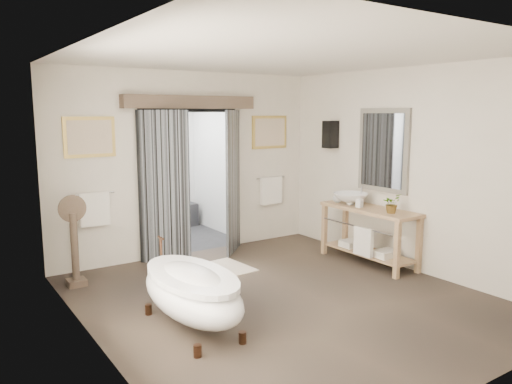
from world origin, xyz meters
TOP-DOWN VIEW (x-y plane):
  - ground_plane at (0.00, 0.00)m, footprint 5.00×5.00m
  - room_shell at (-0.04, -0.11)m, footprint 4.52×5.02m
  - shower_room at (0.00, 3.99)m, footprint 2.22×2.01m
  - back_wall_dressing at (0.00, 2.32)m, footprint 3.82×0.70m
  - clawfoot_tub at (-1.30, -0.13)m, footprint 0.76×1.70m
  - vanity at (1.95, 0.47)m, footprint 0.57×1.60m
  - pedestal_mirror at (-1.97, 1.92)m, footprint 0.36×0.23m
  - rug at (-0.26, 1.42)m, footprint 1.26×0.89m
  - slippers at (-0.35, 1.33)m, footprint 0.34×0.26m
  - basin at (1.92, 0.83)m, footprint 0.70×0.70m
  - plant at (1.93, 0.03)m, footprint 0.28×0.25m
  - soap_bottle_a at (1.87, 0.59)m, footprint 0.10×0.10m
  - soap_bottle_b at (1.88, 1.09)m, footprint 0.17×0.17m

SIDE VIEW (x-z plane):
  - ground_plane at x=0.00m, z-range 0.00..0.00m
  - rug at x=-0.26m, z-range 0.00..0.01m
  - slippers at x=-0.35m, z-range 0.01..0.06m
  - clawfoot_tub at x=-1.30m, z-range -0.01..0.82m
  - vanity at x=1.95m, z-range 0.08..0.93m
  - pedestal_mirror at x=-1.97m, z-range -0.09..1.13m
  - shower_room at x=0.00m, z-range -0.35..2.16m
  - soap_bottle_b at x=1.88m, z-range 0.85..1.03m
  - basin at x=1.92m, z-range 0.85..1.03m
  - soap_bottle_a at x=1.87m, z-range 0.85..1.04m
  - plant at x=1.93m, z-range 0.85..1.13m
  - back_wall_dressing at x=0.00m, z-range 0.30..2.82m
  - room_shell at x=-0.04m, z-range 0.40..3.31m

